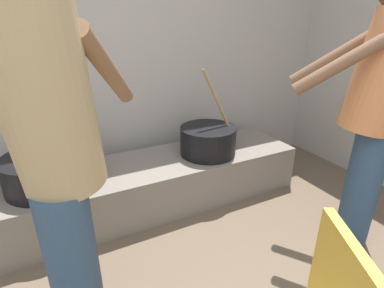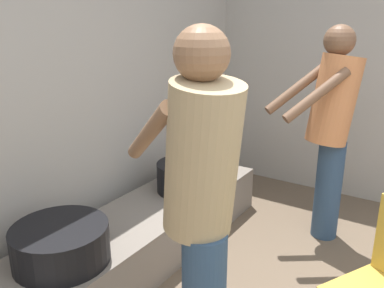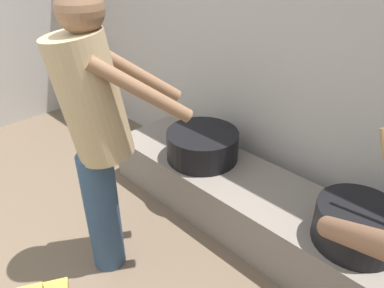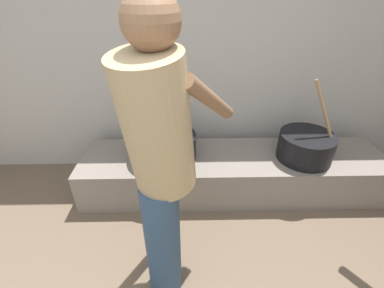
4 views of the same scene
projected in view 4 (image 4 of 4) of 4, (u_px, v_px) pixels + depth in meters
block_enclosure_rear at (178, 45)px, 2.32m from camera, size 5.46×0.20×2.38m
hearth_ledge at (231, 172)px, 2.42m from camera, size 2.64×0.60×0.37m
cooking_pot_main at (306, 146)px, 2.23m from camera, size 0.45×0.45×0.68m
cooking_pot_secondary at (164, 146)px, 2.25m from camera, size 0.54×0.54×0.21m
cook_in_tan_shirt at (160, 160)px, 1.25m from camera, size 0.62×0.75×1.66m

